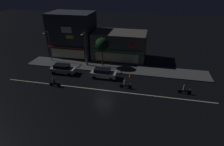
{
  "coord_description": "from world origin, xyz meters",
  "views": [
    {
      "loc": [
        6.55,
        -23.87,
        15.03
      ],
      "look_at": [
        0.58,
        3.43,
        1.27
      ],
      "focal_mm": 30.92,
      "sensor_mm": 36.0,
      "label": 1
    }
  ],
  "objects_px": {
    "parked_car_trailing": "(103,73)",
    "motorcycle_lead": "(54,83)",
    "motorcycle_following": "(125,84)",
    "motorcycle_opposite_lane": "(185,90)",
    "pedestrian_on_sidewalk": "(87,61)",
    "traffic_cone": "(130,75)",
    "streetlamp_mid": "(85,46)",
    "streetlamp_west": "(49,43)",
    "parked_car_near_kerb": "(63,69)"
  },
  "relations": [
    {
      "from": "streetlamp_west",
      "to": "motorcycle_opposite_lane",
      "type": "xyz_separation_m",
      "value": [
        24.72,
        -6.97,
        -3.12
      ]
    },
    {
      "from": "parked_car_near_kerb",
      "to": "motorcycle_lead",
      "type": "xyz_separation_m",
      "value": [
        0.69,
        -4.47,
        -0.24
      ]
    },
    {
      "from": "motorcycle_lead",
      "to": "motorcycle_opposite_lane",
      "type": "height_order",
      "value": "same"
    },
    {
      "from": "streetlamp_mid",
      "to": "motorcycle_following",
      "type": "distance_m",
      "value": 11.18
    },
    {
      "from": "parked_car_near_kerb",
      "to": "pedestrian_on_sidewalk",
      "type": "bearing_deg",
      "value": -125.66
    },
    {
      "from": "parked_car_near_kerb",
      "to": "streetlamp_mid",
      "type": "bearing_deg",
      "value": -127.61
    },
    {
      "from": "streetlamp_west",
      "to": "parked_car_trailing",
      "type": "relative_size",
      "value": 1.4
    },
    {
      "from": "streetlamp_west",
      "to": "traffic_cone",
      "type": "bearing_deg",
      "value": -11.32
    },
    {
      "from": "streetlamp_west",
      "to": "streetlamp_mid",
      "type": "xyz_separation_m",
      "value": [
        7.65,
        -0.77,
        0.21
      ]
    },
    {
      "from": "parked_car_trailing",
      "to": "motorcycle_lead",
      "type": "bearing_deg",
      "value": 33.44
    },
    {
      "from": "streetlamp_west",
      "to": "motorcycle_opposite_lane",
      "type": "height_order",
      "value": "streetlamp_west"
    },
    {
      "from": "streetlamp_mid",
      "to": "motorcycle_following",
      "type": "bearing_deg",
      "value": -37.2
    },
    {
      "from": "motorcycle_following",
      "to": "traffic_cone",
      "type": "bearing_deg",
      "value": 84.15
    },
    {
      "from": "parked_car_trailing",
      "to": "motorcycle_opposite_lane",
      "type": "bearing_deg",
      "value": 169.65
    },
    {
      "from": "streetlamp_mid",
      "to": "motorcycle_opposite_lane",
      "type": "distance_m",
      "value": 18.46
    },
    {
      "from": "parked_car_near_kerb",
      "to": "motorcycle_lead",
      "type": "height_order",
      "value": "parked_car_near_kerb"
    },
    {
      "from": "pedestrian_on_sidewalk",
      "to": "motorcycle_opposite_lane",
      "type": "relative_size",
      "value": 0.96
    },
    {
      "from": "streetlamp_west",
      "to": "pedestrian_on_sidewalk",
      "type": "distance_m",
      "value": 8.19
    },
    {
      "from": "pedestrian_on_sidewalk",
      "to": "motorcycle_lead",
      "type": "bearing_deg",
      "value": 42.88
    },
    {
      "from": "parked_car_near_kerb",
      "to": "parked_car_trailing",
      "type": "bearing_deg",
      "value": 179.28
    },
    {
      "from": "parked_car_near_kerb",
      "to": "parked_car_trailing",
      "type": "xyz_separation_m",
      "value": [
        7.31,
        -0.09,
        0.0
      ]
    },
    {
      "from": "streetlamp_west",
      "to": "streetlamp_mid",
      "type": "bearing_deg",
      "value": -5.72
    },
    {
      "from": "traffic_cone",
      "to": "streetlamp_mid",
      "type": "bearing_deg",
      "value": 163.93
    },
    {
      "from": "streetlamp_mid",
      "to": "motorcycle_lead",
      "type": "height_order",
      "value": "streetlamp_mid"
    },
    {
      "from": "pedestrian_on_sidewalk",
      "to": "traffic_cone",
      "type": "height_order",
      "value": "pedestrian_on_sidewalk"
    },
    {
      "from": "traffic_cone",
      "to": "parked_car_near_kerb",
      "type": "bearing_deg",
      "value": -173.66
    },
    {
      "from": "streetlamp_west",
      "to": "motorcycle_following",
      "type": "height_order",
      "value": "streetlamp_west"
    },
    {
      "from": "traffic_cone",
      "to": "motorcycle_lead",
      "type": "bearing_deg",
      "value": -152.26
    },
    {
      "from": "streetlamp_mid",
      "to": "motorcycle_opposite_lane",
      "type": "xyz_separation_m",
      "value": [
        17.06,
        -6.21,
        -3.33
      ]
    },
    {
      "from": "motorcycle_lead",
      "to": "parked_car_trailing",
      "type": "bearing_deg",
      "value": -142.6
    },
    {
      "from": "motorcycle_opposite_lane",
      "to": "parked_car_trailing",
      "type": "bearing_deg",
      "value": 166.63
    },
    {
      "from": "streetlamp_west",
      "to": "streetlamp_mid",
      "type": "distance_m",
      "value": 7.7
    },
    {
      "from": "pedestrian_on_sidewalk",
      "to": "motorcycle_opposite_lane",
      "type": "bearing_deg",
      "value": 126.71
    },
    {
      "from": "parked_car_trailing",
      "to": "pedestrian_on_sidewalk",
      "type": "bearing_deg",
      "value": -44.29
    },
    {
      "from": "motorcycle_lead",
      "to": "streetlamp_west",
      "type": "bearing_deg",
      "value": -55.11
    },
    {
      "from": "parked_car_near_kerb",
      "to": "motorcycle_following",
      "type": "xyz_separation_m",
      "value": [
        11.43,
        -2.65,
        -0.24
      ]
    },
    {
      "from": "parked_car_near_kerb",
      "to": "parked_car_trailing",
      "type": "height_order",
      "value": "same"
    },
    {
      "from": "parked_car_trailing",
      "to": "traffic_cone",
      "type": "xyz_separation_m",
      "value": [
        4.33,
        1.38,
        -0.59
      ]
    },
    {
      "from": "parked_car_near_kerb",
      "to": "motorcycle_lead",
      "type": "relative_size",
      "value": 2.26
    },
    {
      "from": "streetlamp_mid",
      "to": "traffic_cone",
      "type": "distance_m",
      "value": 9.79
    },
    {
      "from": "motorcycle_following",
      "to": "motorcycle_opposite_lane",
      "type": "bearing_deg",
      "value": -1.23
    },
    {
      "from": "motorcycle_lead",
      "to": "motorcycle_following",
      "type": "relative_size",
      "value": 1.0
    },
    {
      "from": "streetlamp_mid",
      "to": "traffic_cone",
      "type": "bearing_deg",
      "value": -16.07
    },
    {
      "from": "streetlamp_mid",
      "to": "parked_car_near_kerb",
      "type": "relative_size",
      "value": 1.49
    },
    {
      "from": "pedestrian_on_sidewalk",
      "to": "traffic_cone",
      "type": "relative_size",
      "value": 3.31
    },
    {
      "from": "pedestrian_on_sidewalk",
      "to": "motorcycle_lead",
      "type": "distance_m",
      "value": 8.91
    },
    {
      "from": "streetlamp_mid",
      "to": "parked_car_near_kerb",
      "type": "height_order",
      "value": "streetlamp_mid"
    },
    {
      "from": "motorcycle_following",
      "to": "traffic_cone",
      "type": "xyz_separation_m",
      "value": [
        0.2,
        3.95,
        -0.36
      ]
    },
    {
      "from": "streetlamp_west",
      "to": "parked_car_trailing",
      "type": "xyz_separation_m",
      "value": [
        12.04,
        -4.66,
        -2.89
      ]
    },
    {
      "from": "pedestrian_on_sidewalk",
      "to": "streetlamp_mid",
      "type": "bearing_deg",
      "value": 50.67
    }
  ]
}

